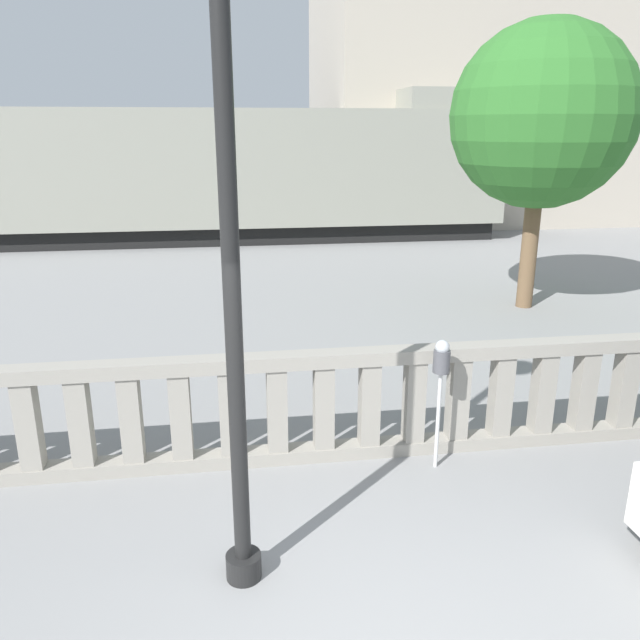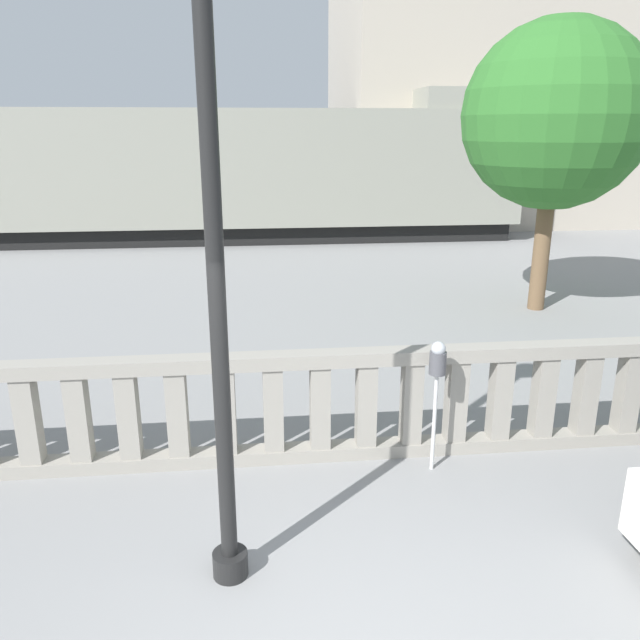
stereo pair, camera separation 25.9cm
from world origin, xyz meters
TOP-DOWN VIEW (x-y plane):
  - balustrade at (0.00, 3.07)m, footprint 14.09×0.24m
  - lamppost at (-0.89, 1.35)m, footprint 0.43×0.43m
  - parking_meter at (1.11, 2.72)m, footprint 0.17×0.17m
  - train_near at (-3.49, 16.65)m, footprint 22.25×2.64m
  - train_far at (-4.69, 27.86)m, footprint 25.94×2.79m
  - building_block at (9.40, 21.37)m, footprint 13.17×8.26m
  - tree_left at (4.76, 8.27)m, footprint 3.29×3.29m

SIDE VIEW (x-z plane):
  - balustrade at x=0.00m, z-range 0.00..1.18m
  - parking_meter at x=1.11m, z-range 0.41..1.78m
  - train_far at x=-4.69m, z-range -0.21..4.17m
  - train_near at x=-3.49m, z-range -0.21..4.26m
  - tree_left at x=4.76m, z-range 0.93..6.12m
  - lamppost at x=-0.89m, z-range 0.88..6.19m
  - building_block at x=9.40m, z-range 0.00..14.84m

